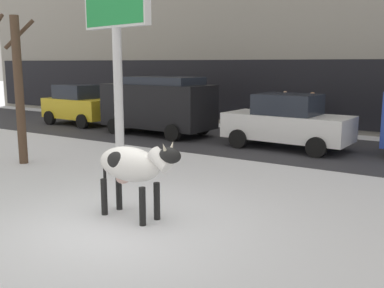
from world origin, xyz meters
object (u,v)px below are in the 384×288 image
car_yellow_hatchback (79,105)px  car_white_sedan (287,122)px  cow_holstein (131,166)px  pedestrian_by_cars (284,112)px  car_black_van (158,104)px  bare_tree_left_lot (18,85)px  pedestrian_near_billboard (312,114)px  billboard (116,5)px

car_yellow_hatchback → car_white_sedan: bearing=-2.5°
cow_holstein → car_yellow_hatchback: 13.64m
pedestrian_by_cars → cow_holstein: bearing=-82.6°
car_black_van → car_white_sedan: 5.47m
cow_holstein → bare_tree_left_lot: (-5.71, 1.88, 1.24)m
cow_holstein → car_white_sedan: size_ratio=0.45×
pedestrian_by_cars → bare_tree_left_lot: bearing=-114.1°
car_yellow_hatchback → car_white_sedan: size_ratio=0.84×
bare_tree_left_lot → pedestrian_near_billboard: bearing=60.4°
cow_holstein → car_black_van: size_ratio=0.41×
car_yellow_hatchback → car_white_sedan: 10.43m
billboard → car_yellow_hatchback: size_ratio=1.56×
pedestrian_by_cars → car_white_sedan: bearing=-67.1°
car_black_van → pedestrian_by_cars: bearing=36.8°
car_black_van → car_yellow_hatchback: bearing=175.4°
cow_holstein → car_white_sedan: car_white_sedan is taller
car_black_van → bare_tree_left_lot: bearing=-90.9°
car_black_van → pedestrian_near_billboard: (5.27, 3.09, -0.36)m
car_white_sedan → car_yellow_hatchback: bearing=177.5°
car_black_van → pedestrian_by_cars: size_ratio=2.70×
car_white_sedan → pedestrian_by_cars: 3.42m
pedestrian_near_billboard → bare_tree_left_lot: 10.95m
cow_holstein → car_yellow_hatchback: size_ratio=0.54×
car_white_sedan → car_black_van: bearing=179.4°
pedestrian_near_billboard → pedestrian_by_cars: 1.13m
car_yellow_hatchback → bare_tree_left_lot: bearing=-54.3°
car_yellow_hatchback → pedestrian_by_cars: size_ratio=2.06×
cow_holstein → pedestrian_near_billboard: size_ratio=1.10×
car_white_sedan → pedestrian_by_cars: (-1.33, 3.15, -0.03)m
car_yellow_hatchback → pedestrian_by_cars: bearing=16.5°
billboard → cow_holstein: bearing=-44.9°
pedestrian_near_billboard → bare_tree_left_lot: bearing=-119.6°
car_white_sedan → pedestrian_near_billboard: (-0.20, 3.15, -0.03)m
car_white_sedan → bare_tree_left_lot: size_ratio=1.01×
pedestrian_near_billboard → bare_tree_left_lot: size_ratio=0.41×
bare_tree_left_lot → car_white_sedan: bearing=48.5°
cow_holstein → car_yellow_hatchback: bearing=140.7°
bare_tree_left_lot → pedestrian_by_cars: bearing=65.9°
billboard → car_white_sedan: billboard is taller
cow_holstein → car_black_van: (-5.61, 8.23, 0.24)m
billboard → pedestrian_near_billboard: size_ratio=3.21×
car_yellow_hatchback → pedestrian_by_cars: car_yellow_hatchback is taller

